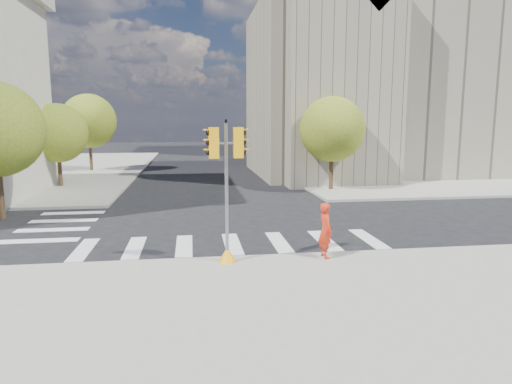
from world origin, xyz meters
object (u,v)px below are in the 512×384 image
lamp_far (284,121)px  photographer (325,230)px  lamp_near (322,121)px  traffic_signal (227,203)px

lamp_far → photographer: size_ratio=4.42×
lamp_near → photographer: (-5.26, -18.60, -3.51)m
photographer → lamp_near: bearing=-23.0°
lamp_near → lamp_far: size_ratio=1.00×
lamp_far → traffic_signal: bearing=-104.6°
traffic_signal → photographer: traffic_signal is taller
traffic_signal → photographer: size_ratio=2.46×
lamp_near → photographer: 19.65m
lamp_near → traffic_signal: lamp_near is taller
traffic_signal → lamp_near: bearing=61.7°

